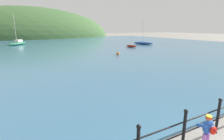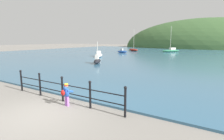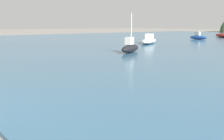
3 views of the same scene
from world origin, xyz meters
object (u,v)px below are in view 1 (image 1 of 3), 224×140
object	(u,v)px
boat_white_sailboat	(18,43)
boat_green_fishing	(131,46)
mooring_buoy	(118,54)
boat_far_left	(143,43)
child_in_coat	(208,128)

from	to	relation	value
boat_white_sailboat	boat_green_fishing	size ratio (longest dim) A/B	2.85
mooring_buoy	boat_far_left	bearing A→B (deg)	39.89
child_in_coat	boat_far_left	size ratio (longest dim) A/B	0.19
boat_green_fishing	boat_white_sailboat	bearing A→B (deg)	140.04
mooring_buoy	boat_green_fishing	bearing A→B (deg)	44.88
boat_white_sailboat	mooring_buoy	distance (m)	23.73
child_in_coat	boat_white_sailboat	bearing A→B (deg)	96.53
child_in_coat	boat_far_left	xyz separation A→B (m)	(18.45, 26.11, -0.22)
child_in_coat	boat_far_left	bearing A→B (deg)	54.76
child_in_coat	boat_green_fishing	distance (m)	26.23
boat_far_left	mooring_buoy	world-z (taller)	boat_far_left
boat_white_sailboat	mooring_buoy	size ratio (longest dim) A/B	15.55
child_in_coat	boat_green_fishing	bearing A→B (deg)	60.00
boat_white_sailboat	child_in_coat	bearing A→B (deg)	-83.47
boat_far_left	boat_green_fishing	bearing A→B (deg)	-147.49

